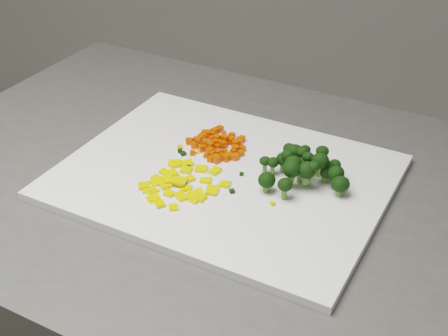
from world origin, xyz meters
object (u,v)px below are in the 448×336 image
at_px(cutting_board, 224,177).
at_px(pepper_pile, 184,179).
at_px(carrot_pile, 212,139).
at_px(broccoli_pile, 303,164).

distance_m(cutting_board, pepper_pile, 0.07).
height_order(cutting_board, carrot_pile, carrot_pile).
xyz_separation_m(cutting_board, broccoli_pile, (0.12, 0.03, 0.04)).
relative_size(cutting_board, carrot_pile, 4.50).
bearing_deg(broccoli_pile, pepper_pile, -155.40).
xyz_separation_m(cutting_board, pepper_pile, (-0.04, -0.05, 0.02)).
distance_m(cutting_board, carrot_pile, 0.09).
xyz_separation_m(cutting_board, carrot_pile, (-0.05, 0.07, 0.02)).
bearing_deg(pepper_pile, cutting_board, 48.34).
relative_size(pepper_pile, broccoli_pile, 0.97).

